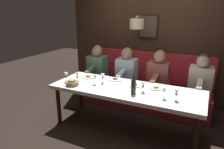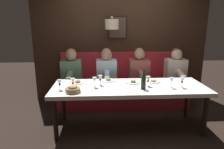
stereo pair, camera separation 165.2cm
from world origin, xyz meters
The scene contains 21 objects.
ground_plane centered at (0.00, 0.00, 0.00)m, with size 12.00×12.00×0.00m, color black.
dining_table centered at (0.00, 0.00, 0.68)m, with size 0.90×2.48×0.74m.
banquette_bench centered at (0.89, 0.00, 0.23)m, with size 0.52×2.68×0.45m, color red.
back_wall_panel centered at (1.46, 0.00, 1.37)m, with size 0.59×3.88×2.90m.
diner_nearest centered at (0.88, -1.08, 0.82)m, with size 0.60×0.40×0.79m.
diner_near centered at (0.88, -0.32, 0.82)m, with size 0.60×0.40×0.79m.
diner_middle centered at (0.88, 0.34, 0.82)m, with size 0.60×0.40×0.79m.
diner_far centered at (0.88, 1.04, 0.82)m, with size 0.60×0.40×0.79m.
place_setting_0 centered at (0.20, 0.85, 0.75)m, with size 0.24×0.32×0.05m.
place_setting_1 centered at (0.30, 0.33, 0.75)m, with size 0.24×0.33×0.05m.
place_setting_2 centered at (0.20, -0.45, 0.75)m, with size 0.24×0.32×0.05m.
place_setting_3 centered at (0.16, -0.09, 0.75)m, with size 0.24×0.32×0.05m.
wine_glass_0 centered at (0.07, 0.46, 0.86)m, with size 0.07×0.07×0.16m.
wine_glass_1 centered at (-0.14, -0.65, 0.86)m, with size 0.07×0.07×0.16m.
wine_glass_2 centered at (-0.03, -0.30, 0.86)m, with size 0.07×0.07×0.16m.
wine_glass_3 centered at (-0.13, -0.82, 0.86)m, with size 0.07×0.07×0.16m.
wine_glass_4 centered at (-0.09, 0.89, 0.86)m, with size 0.07×0.07×0.16m.
wine_glass_5 centered at (-0.16, 1.08, 0.86)m, with size 0.07×0.07×0.16m.
wine_glass_6 centered at (-0.04, 0.55, 0.86)m, with size 0.07×0.07×0.16m.
wine_bottle centered at (-0.18, -0.19, 0.86)m, with size 0.08×0.08×0.30m.
bread_bowl centered at (-0.28, 0.87, 0.79)m, with size 0.22×0.22×0.12m.
Camera 2 is at (-3.17, 0.45, 1.75)m, focal length 32.98 mm.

